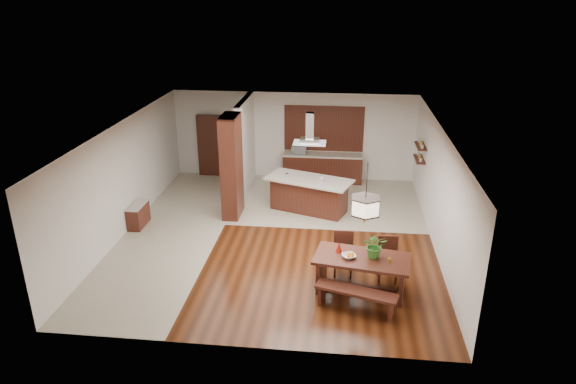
# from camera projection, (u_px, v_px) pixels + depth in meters

# --- Properties ---
(room_shell) EXTENTS (9.00, 9.04, 2.92)m
(room_shell) POSITION_uv_depth(u_px,v_px,m) (276.00, 161.00, 12.68)
(room_shell) COLOR #321609
(room_shell) RESTS_ON ground
(tile_hallway) EXTENTS (2.50, 9.00, 0.01)m
(tile_hallway) POSITION_uv_depth(u_px,v_px,m) (175.00, 231.00, 13.72)
(tile_hallway) COLOR #B8AF99
(tile_hallway) RESTS_ON ground
(tile_kitchen) EXTENTS (5.50, 4.00, 0.01)m
(tile_kitchen) POSITION_uv_depth(u_px,v_px,m) (328.00, 201.00, 15.63)
(tile_kitchen) COLOR #B8AF99
(tile_kitchen) RESTS_ON ground
(soffit_band) EXTENTS (8.00, 9.00, 0.02)m
(soffit_band) POSITION_uv_depth(u_px,v_px,m) (276.00, 129.00, 12.37)
(soffit_band) COLOR #3D220F
(soffit_band) RESTS_ON room_shell
(partition_pier) EXTENTS (0.45, 1.00, 2.90)m
(partition_pier) POSITION_uv_depth(u_px,v_px,m) (232.00, 167.00, 14.16)
(partition_pier) COLOR black
(partition_pier) RESTS_ON ground
(partition_stub) EXTENTS (0.18, 2.40, 2.90)m
(partition_stub) POSITION_uv_depth(u_px,v_px,m) (246.00, 145.00, 16.09)
(partition_stub) COLOR silver
(partition_stub) RESTS_ON ground
(hallway_console) EXTENTS (0.37, 0.88, 0.63)m
(hallway_console) POSITION_uv_depth(u_px,v_px,m) (138.00, 215.00, 13.90)
(hallway_console) COLOR black
(hallway_console) RESTS_ON ground
(hallway_doorway) EXTENTS (1.10, 0.20, 2.10)m
(hallway_doorway) POSITION_uv_depth(u_px,v_px,m) (214.00, 146.00, 17.39)
(hallway_doorway) COLOR black
(hallway_doorway) RESTS_ON ground
(rear_counter) EXTENTS (2.60, 0.62, 0.95)m
(rear_counter) POSITION_uv_depth(u_px,v_px,m) (323.00, 168.00, 17.05)
(rear_counter) COLOR black
(rear_counter) RESTS_ON ground
(kitchen_window) EXTENTS (2.60, 0.08, 1.50)m
(kitchen_window) POSITION_uv_depth(u_px,v_px,m) (324.00, 128.00, 16.81)
(kitchen_window) COLOR #9D682F
(kitchen_window) RESTS_ON room_shell
(shelf_lower) EXTENTS (0.26, 0.90, 0.04)m
(shelf_lower) POSITION_uv_depth(u_px,v_px,m) (419.00, 159.00, 14.94)
(shelf_lower) COLOR black
(shelf_lower) RESTS_ON room_shell
(shelf_upper) EXTENTS (0.26, 0.90, 0.04)m
(shelf_upper) POSITION_uv_depth(u_px,v_px,m) (421.00, 146.00, 14.79)
(shelf_upper) COLOR black
(shelf_upper) RESTS_ON room_shell
(dining_table) EXTENTS (2.11, 1.30, 0.82)m
(dining_table) POSITION_uv_depth(u_px,v_px,m) (362.00, 266.00, 10.79)
(dining_table) COLOR black
(dining_table) RESTS_ON ground
(dining_bench) EXTENTS (1.68, 0.83, 0.46)m
(dining_bench) POSITION_uv_depth(u_px,v_px,m) (356.00, 300.00, 10.29)
(dining_bench) COLOR black
(dining_bench) RESTS_ON ground
(dining_chair_left) EXTENTS (0.45, 0.45, 0.99)m
(dining_chair_left) POSITION_uv_depth(u_px,v_px,m) (343.00, 254.00, 11.49)
(dining_chair_left) COLOR black
(dining_chair_left) RESTS_ON ground
(dining_chair_right) EXTENTS (0.45, 0.45, 1.00)m
(dining_chair_right) POSITION_uv_depth(u_px,v_px,m) (388.00, 260.00, 11.24)
(dining_chair_right) COLOR black
(dining_chair_right) RESTS_ON ground
(pendant_lantern) EXTENTS (0.64, 0.64, 1.31)m
(pendant_lantern) POSITION_uv_depth(u_px,v_px,m) (366.00, 194.00, 10.17)
(pendant_lantern) COLOR beige
(pendant_lantern) RESTS_ON room_shell
(foliage_plant) EXTENTS (0.50, 0.44, 0.54)m
(foliage_plant) POSITION_uv_depth(u_px,v_px,m) (375.00, 246.00, 10.61)
(foliage_plant) COLOR #316B23
(foliage_plant) RESTS_ON dining_table
(fruit_bowl) EXTENTS (0.37, 0.37, 0.07)m
(fruit_bowl) POSITION_uv_depth(u_px,v_px,m) (349.00, 256.00, 10.68)
(fruit_bowl) COLOR beige
(fruit_bowl) RESTS_ON dining_table
(napkin_cone) EXTENTS (0.19, 0.19, 0.23)m
(napkin_cone) POSITION_uv_depth(u_px,v_px,m) (339.00, 247.00, 10.88)
(napkin_cone) COLOR #9D180B
(napkin_cone) RESTS_ON dining_table
(gold_ornament) EXTENTS (0.08, 0.08, 0.10)m
(gold_ornament) POSITION_uv_depth(u_px,v_px,m) (389.00, 260.00, 10.49)
(gold_ornament) COLOR gold
(gold_ornament) RESTS_ON dining_table
(kitchen_island) EXTENTS (2.64, 1.82, 1.00)m
(kitchen_island) POSITION_uv_depth(u_px,v_px,m) (309.00, 194.00, 14.77)
(kitchen_island) COLOR black
(kitchen_island) RESTS_ON ground
(range_hood) EXTENTS (0.90, 0.55, 0.87)m
(range_hood) POSITION_uv_depth(u_px,v_px,m) (310.00, 128.00, 14.04)
(range_hood) COLOR silver
(range_hood) RESTS_ON room_shell
(island_cup) EXTENTS (0.17, 0.17, 0.10)m
(island_cup) POSITION_uv_depth(u_px,v_px,m) (322.00, 179.00, 14.42)
(island_cup) COLOR silver
(island_cup) RESTS_ON kitchen_island
(microwave) EXTENTS (0.49, 0.34, 0.27)m
(microwave) POSITION_uv_depth(u_px,v_px,m) (299.00, 149.00, 16.90)
(microwave) COLOR silver
(microwave) RESTS_ON rear_counter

